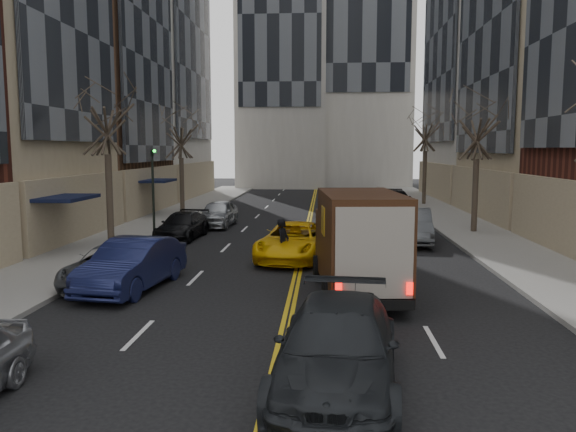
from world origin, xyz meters
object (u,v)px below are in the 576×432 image
object	(u,v)px
observer_sedan	(337,347)
taxi	(293,241)
pedestrian	(283,243)
ups_truck	(358,243)

from	to	relation	value
observer_sedan	taxi	xyz separation A→B (m)	(-1.50, 12.27, -0.05)
observer_sedan	taxi	world-z (taller)	observer_sedan
taxi	pedestrian	distance (m)	1.47
ups_truck	observer_sedan	distance (m)	6.85
ups_truck	pedestrian	xyz separation A→B (m)	(-2.58, 4.08, -0.69)
observer_sedan	pedestrian	size ratio (longest dim) A/B	3.08
ups_truck	pedestrian	distance (m)	4.88
ups_truck	observer_sedan	bearing A→B (deg)	-101.69
taxi	pedestrian	bearing A→B (deg)	-94.75
ups_truck	taxi	size ratio (longest dim) A/B	1.13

